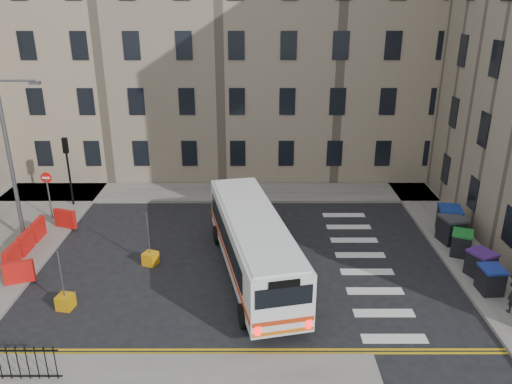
{
  "coord_description": "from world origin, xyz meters",
  "views": [
    {
      "loc": [
        -1.1,
        -21.08,
        11.64
      ],
      "look_at": [
        -1.07,
        1.17,
        3.0
      ],
      "focal_mm": 35.0,
      "sensor_mm": 36.0,
      "label": 1
    }
  ],
  "objects_px": {
    "streetlamp": "(10,160)",
    "bus": "(253,243)",
    "wheelie_bin_b": "(481,264)",
    "wheelie_bin_c": "(461,243)",
    "bollard_yellow": "(150,259)",
    "wheelie_bin_e": "(449,220)",
    "bollard_chevron": "(66,302)",
    "wheelie_bin_a": "(491,279)",
    "wheelie_bin_d": "(452,229)"
  },
  "relations": [
    {
      "from": "streetlamp",
      "to": "bus",
      "type": "relative_size",
      "value": 0.77
    },
    {
      "from": "wheelie_bin_b",
      "to": "wheelie_bin_c",
      "type": "distance_m",
      "value": 2.0
    },
    {
      "from": "wheelie_bin_b",
      "to": "bus",
      "type": "bearing_deg",
      "value": 153.21
    },
    {
      "from": "bollard_yellow",
      "to": "wheelie_bin_e",
      "type": "bearing_deg",
      "value": 11.52
    },
    {
      "from": "bollard_chevron",
      "to": "bus",
      "type": "bearing_deg",
      "value": 19.18
    },
    {
      "from": "streetlamp",
      "to": "bus",
      "type": "bearing_deg",
      "value": -16.16
    },
    {
      "from": "wheelie_bin_a",
      "to": "bollard_chevron",
      "type": "relative_size",
      "value": 1.89
    },
    {
      "from": "wheelie_bin_a",
      "to": "wheelie_bin_c",
      "type": "relative_size",
      "value": 0.84
    },
    {
      "from": "streetlamp",
      "to": "wheelie_bin_c",
      "type": "xyz_separation_m",
      "value": [
        21.76,
        -1.77,
        -3.6
      ]
    },
    {
      "from": "wheelie_bin_b",
      "to": "wheelie_bin_a",
      "type": "bearing_deg",
      "value": -120.38
    },
    {
      "from": "wheelie_bin_a",
      "to": "wheelie_bin_e",
      "type": "bearing_deg",
      "value": 84.7
    },
    {
      "from": "wheelie_bin_a",
      "to": "wheelie_bin_c",
      "type": "height_order",
      "value": "wheelie_bin_c"
    },
    {
      "from": "wheelie_bin_b",
      "to": "wheelie_bin_d",
      "type": "height_order",
      "value": "wheelie_bin_d"
    },
    {
      "from": "wheelie_bin_a",
      "to": "wheelie_bin_d",
      "type": "distance_m",
      "value": 4.62
    },
    {
      "from": "wheelie_bin_c",
      "to": "wheelie_bin_d",
      "type": "distance_m",
      "value": 1.35
    },
    {
      "from": "streetlamp",
      "to": "wheelie_bin_b",
      "type": "bearing_deg",
      "value": -9.81
    },
    {
      "from": "streetlamp",
      "to": "wheelie_bin_a",
      "type": "distance_m",
      "value": 22.58
    },
    {
      "from": "wheelie_bin_e",
      "to": "bollard_chevron",
      "type": "bearing_deg",
      "value": -149.3
    },
    {
      "from": "wheelie_bin_b",
      "to": "bollard_chevron",
      "type": "distance_m",
      "value": 17.71
    },
    {
      "from": "wheelie_bin_c",
      "to": "wheelie_bin_e",
      "type": "relative_size",
      "value": 0.92
    },
    {
      "from": "wheelie_bin_a",
      "to": "wheelie_bin_e",
      "type": "xyz_separation_m",
      "value": [
        0.28,
        5.64,
        0.15
      ]
    },
    {
      "from": "wheelie_bin_b",
      "to": "bollard_yellow",
      "type": "xyz_separation_m",
      "value": [
        -14.85,
        1.3,
        -0.45
      ]
    },
    {
      "from": "wheelie_bin_e",
      "to": "streetlamp",
      "type": "bearing_deg",
      "value": -168.27
    },
    {
      "from": "bus",
      "to": "wheelie_bin_b",
      "type": "bearing_deg",
      "value": -14.21
    },
    {
      "from": "streetlamp",
      "to": "wheelie_bin_d",
      "type": "distance_m",
      "value": 22.05
    },
    {
      "from": "streetlamp",
      "to": "bus",
      "type": "distance_m",
      "value": 12.58
    },
    {
      "from": "wheelie_bin_c",
      "to": "bollard_chevron",
      "type": "bearing_deg",
      "value": -142.11
    },
    {
      "from": "streetlamp",
      "to": "wheelie_bin_d",
      "type": "relative_size",
      "value": 5.7
    },
    {
      "from": "bollard_yellow",
      "to": "streetlamp",
      "type": "bearing_deg",
      "value": 160.49
    },
    {
      "from": "wheelie_bin_a",
      "to": "wheelie_bin_b",
      "type": "xyz_separation_m",
      "value": [
        0.13,
        1.28,
        0.03
      ]
    },
    {
      "from": "wheelie_bin_c",
      "to": "bollard_chevron",
      "type": "xyz_separation_m",
      "value": [
        -17.48,
        -4.26,
        -0.44
      ]
    },
    {
      "from": "wheelie_bin_a",
      "to": "bollard_chevron",
      "type": "height_order",
      "value": "wheelie_bin_a"
    },
    {
      "from": "wheelie_bin_e",
      "to": "bollard_chevron",
      "type": "height_order",
      "value": "wheelie_bin_e"
    },
    {
      "from": "wheelie_bin_d",
      "to": "bollard_chevron",
      "type": "bearing_deg",
      "value": -174.87
    },
    {
      "from": "wheelie_bin_c",
      "to": "bollard_chevron",
      "type": "relative_size",
      "value": 2.25
    },
    {
      "from": "bus",
      "to": "wheelie_bin_c",
      "type": "height_order",
      "value": "bus"
    },
    {
      "from": "streetlamp",
      "to": "wheelie_bin_b",
      "type": "relative_size",
      "value": 5.95
    },
    {
      "from": "wheelie_bin_a",
      "to": "wheelie_bin_b",
      "type": "bearing_deg",
      "value": 81.93
    },
    {
      "from": "wheelie_bin_a",
      "to": "wheelie_bin_c",
      "type": "xyz_separation_m",
      "value": [
        0.04,
        3.28,
        0.02
      ]
    },
    {
      "from": "wheelie_bin_a",
      "to": "wheelie_bin_e",
      "type": "relative_size",
      "value": 0.77
    },
    {
      "from": "wheelie_bin_e",
      "to": "bollard_chevron",
      "type": "xyz_separation_m",
      "value": [
        -17.72,
        -6.62,
        -0.57
      ]
    },
    {
      "from": "streetlamp",
      "to": "bollard_chevron",
      "type": "relative_size",
      "value": 13.57
    },
    {
      "from": "bus",
      "to": "wheelie_bin_d",
      "type": "height_order",
      "value": "bus"
    },
    {
      "from": "wheelie_bin_b",
      "to": "bollard_chevron",
      "type": "height_order",
      "value": "wheelie_bin_b"
    },
    {
      "from": "wheelie_bin_c",
      "to": "wheelie_bin_a",
      "type": "bearing_deg",
      "value": -66.58
    },
    {
      "from": "wheelie_bin_d",
      "to": "bollard_yellow",
      "type": "height_order",
      "value": "wheelie_bin_d"
    },
    {
      "from": "wheelie_bin_a",
      "to": "bollard_chevron",
      "type": "bearing_deg",
      "value": -179.23
    },
    {
      "from": "bus",
      "to": "bollard_yellow",
      "type": "height_order",
      "value": "bus"
    },
    {
      "from": "bus",
      "to": "wheelie_bin_e",
      "type": "height_order",
      "value": "bus"
    },
    {
      "from": "wheelie_bin_b",
      "to": "wheelie_bin_d",
      "type": "relative_size",
      "value": 0.96
    }
  ]
}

